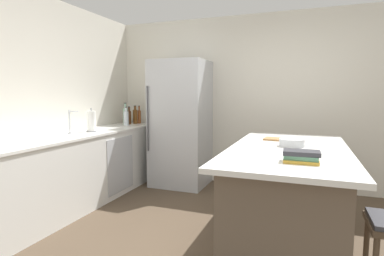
{
  "coord_description": "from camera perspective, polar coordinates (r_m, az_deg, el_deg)",
  "views": [
    {
      "loc": [
        0.6,
        -2.51,
        1.42
      ],
      "look_at": [
        -0.72,
        0.99,
        1.0
      ],
      "focal_mm": 28.64,
      "sensor_mm": 36.0,
      "label": 1
    }
  ],
  "objects": [
    {
      "name": "sink_faucet",
      "position": [
        4.07,
        -21.68,
        1.17
      ],
      "size": [
        0.15,
        0.05,
        0.3
      ],
      "color": "silver",
      "rests_on": "counter_run_left"
    },
    {
      "name": "counter_run_left",
      "position": [
        4.26,
        -19.36,
        -6.94
      ],
      "size": [
        0.64,
        2.92,
        0.92
      ],
      "color": "silver",
      "rests_on": "ground_plane"
    },
    {
      "name": "wall_left",
      "position": [
        3.95,
        -29.98,
        3.81
      ],
      "size": [
        0.1,
        6.0,
        2.6
      ],
      "primitive_type": "cube",
      "color": "silver",
      "rests_on": "ground_plane"
    },
    {
      "name": "wall_rear",
      "position": [
        4.8,
        13.51,
        4.8
      ],
      "size": [
        6.0,
        0.1,
        2.6
      ],
      "primitive_type": "cube",
      "color": "silver",
      "rests_on": "ground_plane"
    },
    {
      "name": "whiskey_bottle",
      "position": [
        5.16,
        -10.54,
        2.18
      ],
      "size": [
        0.07,
        0.07,
        0.3
      ],
      "color": "brown",
      "rests_on": "counter_run_left"
    },
    {
      "name": "cookbook_stack",
      "position": [
        2.36,
        19.71,
        -5.04
      ],
      "size": [
        0.26,
        0.18,
        0.09
      ],
      "color": "gold",
      "rests_on": "kitchen_island"
    },
    {
      "name": "soda_bottle",
      "position": [
        4.92,
        -12.16,
        1.88
      ],
      "size": [
        0.08,
        0.08,
        0.29
      ],
      "color": "silver",
      "rests_on": "counter_run_left"
    },
    {
      "name": "gin_bottle",
      "position": [
        5.04,
        -12.28,
        2.2
      ],
      "size": [
        0.08,
        0.08,
        0.35
      ],
      "color": "#8CB79E",
      "rests_on": "counter_run_left"
    },
    {
      "name": "refrigerator",
      "position": [
        4.74,
        -2.12,
        0.82
      ],
      "size": [
        0.82,
        0.75,
        1.92
      ],
      "color": "#B7BABF",
      "rests_on": "ground_plane"
    },
    {
      "name": "paper_towel_roll",
      "position": [
        4.21,
        -18.21,
        1.14
      ],
      "size": [
        0.14,
        0.14,
        0.31
      ],
      "color": "gray",
      "rests_on": "counter_run_left"
    },
    {
      "name": "ground_plane",
      "position": [
        2.94,
        6.86,
        -22.49
      ],
      "size": [
        7.2,
        7.2,
        0.0
      ],
      "primitive_type": "plane",
      "color": "#4C3D2D"
    },
    {
      "name": "kitchen_island",
      "position": [
        3.05,
        17.24,
        -12.08
      ],
      "size": [
        1.04,
        2.01,
        0.93
      ],
      "color": "brown",
      "rests_on": "ground_plane"
    },
    {
      "name": "syrup_bottle",
      "position": [
        5.11,
        -11.61,
        2.03
      ],
      "size": [
        0.06,
        0.06,
        0.29
      ],
      "color": "#5B3319",
      "rests_on": "counter_run_left"
    },
    {
      "name": "cutting_board",
      "position": [
        3.4,
        16.34,
        -2.06
      ],
      "size": [
        0.37,
        0.22,
        0.02
      ],
      "color": "#9E7042",
      "rests_on": "kitchen_island"
    },
    {
      "name": "mixing_bowl",
      "position": [
        3.03,
        18.09,
        -2.62
      ],
      "size": [
        0.23,
        0.23,
        0.07
      ],
      "color": "#B2B5BA",
      "rests_on": "kitchen_island"
    },
    {
      "name": "vinegar_bottle",
      "position": [
        5.23,
        -9.79,
        2.17
      ],
      "size": [
        0.06,
        0.06,
        0.3
      ],
      "color": "#994C23",
      "rests_on": "counter_run_left"
    }
  ]
}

